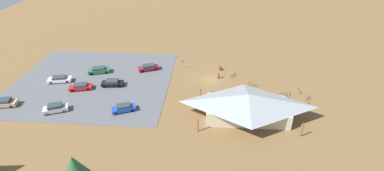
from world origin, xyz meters
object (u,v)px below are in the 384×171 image
bike_pavilion (247,104)px  bicycle_red_front_row (284,94)px  bicycle_yellow_lone_east (253,84)px  car_tan_near_entry (4,103)px  bicycle_silver_yard_right (309,106)px  car_blue_mid_lot (124,108)px  bicycle_blue_yard_front (308,98)px  bicycle_black_by_bin (233,75)px  visitor_at_bikes (219,75)px  car_maroon_back_corner (149,67)px  car_white_inner_stall (60,79)px  lot_sign (183,63)px  bicycle_teal_near_porch (287,99)px  bicycle_purple_trailside (249,89)px  trash_bin (220,68)px  car_green_end_stall (99,70)px  bicycle_white_edge_south (299,91)px  car_red_by_curb (81,87)px  pine_far_east (75,169)px  car_black_aisle_side (112,83)px  car_silver_front_row (56,108)px

bike_pavilion → bicycle_red_front_row: 11.07m
bicycle_yellow_lone_east → car_tan_near_entry: size_ratio=0.35×
bicycle_silver_yard_right → car_blue_mid_lot: 34.00m
bike_pavilion → bicycle_blue_yard_front: size_ratio=13.82×
bicycle_black_by_bin → bicycle_silver_yard_right: size_ratio=0.80×
bicycle_red_front_row → visitor_at_bikes: 14.10m
car_maroon_back_corner → car_white_inner_stall: (17.73, 6.74, -0.01)m
lot_sign → bicycle_teal_near_porch: 24.24m
bicycle_purple_trailside → bike_pavilion: bearing=81.6°
trash_bin → bicycle_red_front_row: size_ratio=0.53×
bicycle_purple_trailside → car_green_end_stall: bearing=-8.6°
bicycle_white_edge_south → car_white_inner_stall: car_white_inner_stall is taller
bike_pavilion → lot_sign: size_ratio=7.73×
bicycle_white_edge_south → bicycle_red_front_row: (3.38, 1.50, 0.00)m
car_maroon_back_corner → car_red_by_curb: size_ratio=1.03×
car_tan_near_entry → car_blue_mid_lot: 22.60m
bicycle_purple_trailside → pine_far_east: bearing=48.3°
bicycle_purple_trailside → car_blue_mid_lot: bearing=21.1°
bicycle_blue_yard_front → car_blue_mid_lot: size_ratio=0.27×
bicycle_yellow_lone_east → car_white_inner_stall: 40.84m
pine_far_east → bicycle_yellow_lone_east: bearing=-131.1°
bicycle_white_edge_south → bike_pavilion: bearing=38.0°
bicycle_purple_trailside → car_black_aisle_side: size_ratio=0.37×
car_silver_front_row → car_blue_mid_lot: car_silver_front_row is taller
pine_far_east → car_black_aisle_side: pine_far_east is taller
trash_bin → car_black_aisle_side: bearing=21.3°
bicycle_black_by_bin → bicycle_yellow_lone_east: (-3.91, 3.47, -0.01)m
bicycle_black_by_bin → car_green_end_stall: bearing=0.7°
visitor_at_bikes → bike_pavilion: bearing=109.6°
car_green_end_stall → car_silver_front_row: size_ratio=1.10×
bicycle_blue_yard_front → bicycle_silver_yard_right: 2.75m
bicycle_red_front_row → bicycle_teal_near_porch: bearing=95.5°
bicycle_white_edge_south → bicycle_red_front_row: size_ratio=1.03×
pine_far_east → car_tan_near_entry: bearing=-38.4°
car_maroon_back_corner → visitor_at_bikes: (-15.92, 2.66, 0.16)m
bicycle_purple_trailside → trash_bin: bearing=-56.0°
bicycle_purple_trailside → car_silver_front_row: 36.80m
car_silver_front_row → car_black_aisle_side: bearing=-127.5°
bicycle_blue_yard_front → car_maroon_back_corner: bearing=-16.3°
bike_pavilion → car_blue_mid_lot: (21.91, -0.01, -1.97)m
pine_far_east → bicycle_yellow_lone_east: 37.87m
bicycle_red_front_row → bicycle_silver_yard_right: size_ratio=0.96×
car_blue_mid_lot → car_maroon_back_corner: bearing=-94.3°
bicycle_yellow_lone_east → car_red_by_curb: bearing=6.6°
car_red_by_curb → trash_bin: bearing=-159.5°
car_white_inner_stall → visitor_at_bikes: (-33.65, -4.09, 0.17)m
visitor_at_bikes → bicycle_black_by_bin: bearing=-164.9°
bicycle_yellow_lone_east → car_maroon_back_corner: 23.67m
bike_pavilion → car_black_aisle_side: (26.74, -8.58, -1.94)m
bicycle_yellow_lone_east → visitor_at_bikes: bearing=-20.0°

